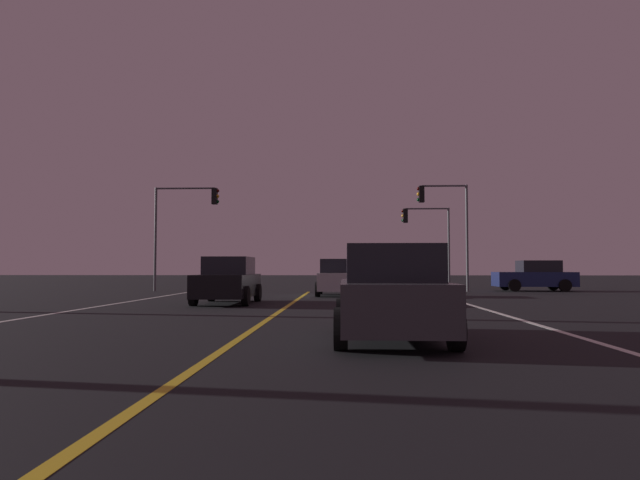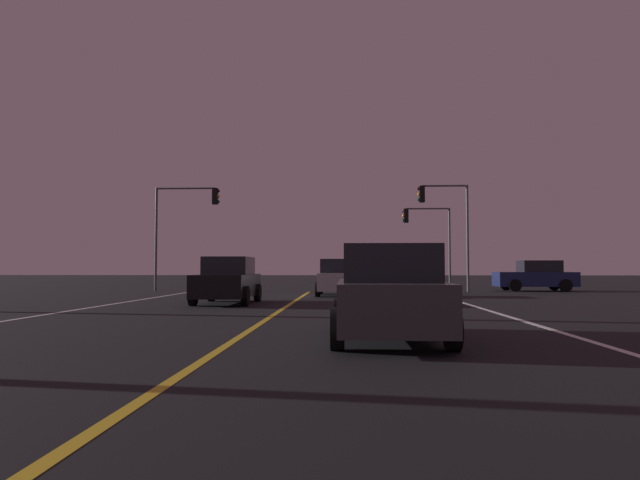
% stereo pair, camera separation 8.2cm
% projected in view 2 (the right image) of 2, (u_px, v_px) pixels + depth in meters
% --- Properties ---
extents(lane_edge_right, '(0.16, 38.96, 0.01)m').
position_uv_depth(lane_edge_right, '(567.00, 334.00, 11.30)').
color(lane_edge_right, silver).
rests_on(lane_edge_right, ground).
extents(lane_center_divider, '(0.16, 38.96, 0.01)m').
position_uv_depth(lane_center_divider, '(247.00, 332.00, 11.59)').
color(lane_center_divider, gold).
rests_on(lane_center_divider, ground).
extents(car_crossing_side, '(4.30, 2.02, 1.70)m').
position_uv_depth(car_crossing_side, '(536.00, 276.00, 32.05)').
color(car_crossing_side, black).
rests_on(car_crossing_side, ground).
extents(car_lead_same_lane, '(2.02, 4.30, 1.70)m').
position_uv_depth(car_lead_same_lane, '(389.00, 295.00, 10.35)').
color(car_lead_same_lane, black).
rests_on(car_lead_same_lane, ground).
extents(car_oncoming, '(2.02, 4.30, 1.70)m').
position_uv_depth(car_oncoming, '(228.00, 281.00, 21.02)').
color(car_oncoming, black).
rests_on(car_oncoming, ground).
extents(car_ahead_far, '(2.02, 4.30, 1.70)m').
position_uv_depth(car_ahead_far, '(338.00, 278.00, 26.99)').
color(car_ahead_far, black).
rests_on(car_ahead_far, ground).
extents(traffic_light_near_right, '(2.77, 0.36, 5.83)m').
position_uv_depth(traffic_light_near_right, '(444.00, 213.00, 31.40)').
color(traffic_light_near_right, '#4C4C51').
rests_on(traffic_light_near_right, ground).
extents(traffic_light_near_left, '(3.64, 0.36, 5.77)m').
position_uv_depth(traffic_light_near_left, '(186.00, 214.00, 32.06)').
color(traffic_light_near_left, '#4C4C51').
rests_on(traffic_light_near_left, ground).
extents(traffic_light_far_right, '(3.08, 0.36, 5.14)m').
position_uv_depth(traffic_light_far_right, '(426.00, 228.00, 36.87)').
color(traffic_light_far_right, '#4C4C51').
rests_on(traffic_light_far_right, ground).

